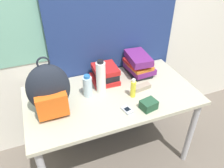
{
  "coord_description": "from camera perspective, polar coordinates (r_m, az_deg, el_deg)",
  "views": [
    {
      "loc": [
        -0.49,
        -0.91,
        1.79
      ],
      "look_at": [
        0.0,
        0.36,
        0.83
      ],
      "focal_mm": 35.0,
      "sensor_mm": 36.0,
      "label": 1
    }
  ],
  "objects": [
    {
      "name": "book_stack_left",
      "position": [
        1.85,
        -1.81,
        2.66
      ],
      "size": [
        0.22,
        0.26,
        0.13
      ],
      "color": "red",
      "rests_on": "desk"
    },
    {
      "name": "water_bottle",
      "position": [
        1.67,
        -6.38,
        -0.61
      ],
      "size": [
        0.07,
        0.07,
        0.19
      ],
      "color": "silver",
      "rests_on": "desk"
    },
    {
      "name": "cell_phone",
      "position": [
        1.57,
        3.99,
        -6.78
      ],
      "size": [
        0.07,
        0.1,
        0.02
      ],
      "color": "#B7BCC6",
      "rests_on": "desk"
    },
    {
      "name": "sunglasses_case",
      "position": [
        1.78,
        7.77,
        -0.84
      ],
      "size": [
        0.16,
        0.08,
        0.04
      ],
      "color": "gray",
      "rests_on": "desk"
    },
    {
      "name": "backpack",
      "position": [
        1.53,
        -16.15,
        -1.54
      ],
      "size": [
        0.29,
        0.22,
        0.43
      ],
      "color": "#1E232D",
      "rests_on": "desk"
    },
    {
      "name": "sports_bottle",
      "position": [
        1.68,
        -2.92,
        1.83
      ],
      "size": [
        0.07,
        0.07,
        0.28
      ],
      "color": "white",
      "rests_on": "desk"
    },
    {
      "name": "camera_pouch",
      "position": [
        1.59,
        9.56,
        -5.37
      ],
      "size": [
        0.13,
        0.11,
        0.07
      ],
      "color": "#234C33",
      "rests_on": "desk"
    },
    {
      "name": "book_stack_center",
      "position": [
        1.94,
        6.93,
        5.19
      ],
      "size": [
        0.23,
        0.29,
        0.19
      ],
      "color": "black",
      "rests_on": "desk"
    },
    {
      "name": "sunscreen_bottle",
      "position": [
        1.67,
        5.55,
        -1.2
      ],
      "size": [
        0.04,
        0.04,
        0.16
      ],
      "color": "yellow",
      "rests_on": "desk"
    },
    {
      "name": "desk",
      "position": [
        1.77,
        -0.0,
        -4.92
      ],
      "size": [
        1.34,
        0.71,
        0.73
      ],
      "color": "#B7B299",
      "rests_on": "ground_plane"
    },
    {
      "name": "wall_back",
      "position": [
        1.85,
        -5.34,
        18.32
      ],
      "size": [
        6.0,
        0.06,
        2.5
      ],
      "color": "silver",
      "rests_on": "ground_plane"
    },
    {
      "name": "curtain_blue",
      "position": [
        1.85,
        0.54,
        18.48
      ],
      "size": [
        1.14,
        0.04,
        2.5
      ],
      "color": "navy",
      "rests_on": "ground_plane"
    }
  ]
}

